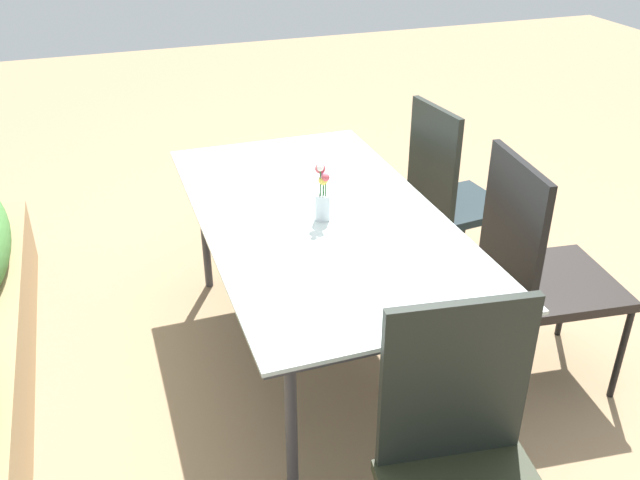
# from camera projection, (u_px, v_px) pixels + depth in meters

# --- Properties ---
(ground_plane) EXTENTS (12.00, 12.00, 0.00)m
(ground_plane) POSITION_uv_depth(u_px,v_px,m) (340.00, 357.00, 3.16)
(ground_plane) COLOR #9E7F5B
(dining_table) EXTENTS (1.75, 0.95, 0.73)m
(dining_table) POSITION_uv_depth(u_px,v_px,m) (320.00, 224.00, 2.83)
(dining_table) COLOR silver
(dining_table) RESTS_ON ground
(chair_near_right) EXTENTS (0.44, 0.44, 0.99)m
(chair_near_right) POSITION_uv_depth(u_px,v_px,m) (448.00, 191.00, 3.44)
(chair_near_right) COLOR black
(chair_near_right) RESTS_ON ground
(chair_near_left) EXTENTS (0.53, 0.53, 1.02)m
(chair_near_left) POSITION_uv_depth(u_px,v_px,m) (537.00, 264.00, 2.80)
(chair_near_left) COLOR black
(chair_near_left) RESTS_ON ground
(chair_end_left) EXTENTS (0.51, 0.51, 0.99)m
(chair_end_left) POSITION_uv_depth(u_px,v_px,m) (465.00, 463.00, 1.91)
(chair_end_left) COLOR #262B1B
(chair_end_left) RESTS_ON ground
(flower_vase) EXTENTS (0.07, 0.06, 0.24)m
(flower_vase) POSITION_uv_depth(u_px,v_px,m) (322.00, 196.00, 2.72)
(flower_vase) COLOR silver
(flower_vase) RESTS_ON dining_table
(potted_plant) EXTENTS (0.27, 0.27, 0.46)m
(potted_plant) POSITION_uv_depth(u_px,v_px,m) (246.00, 184.00, 4.24)
(potted_plant) COLOR gray
(potted_plant) RESTS_ON ground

